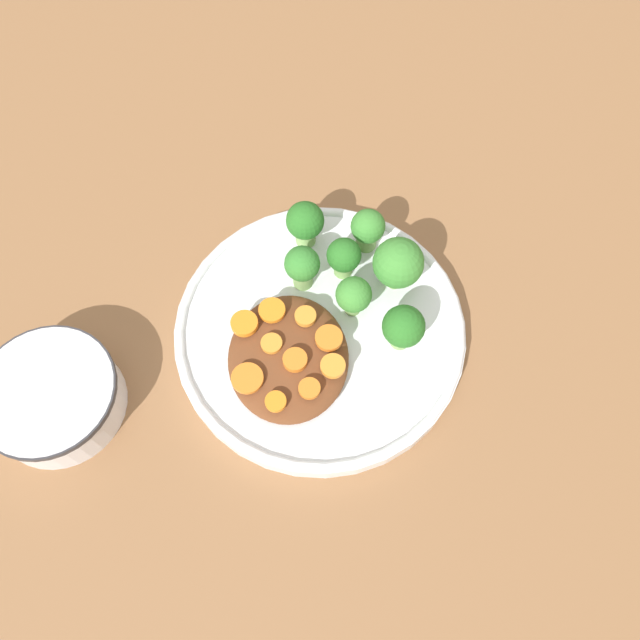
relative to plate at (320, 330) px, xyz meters
name	(u,v)px	position (x,y,z in m)	size (l,w,h in m)	color
ground_plane	(320,335)	(0.00, 0.00, -0.01)	(4.00, 4.00, 0.00)	#8C603D
plate	(320,330)	(0.00, 0.00, 0.00)	(0.27, 0.27, 0.02)	white
dip_bowl	(52,397)	(0.06, -0.23, 0.01)	(0.12, 0.12, 0.04)	silver
stew_mound	(288,357)	(0.03, -0.03, 0.02)	(0.12, 0.11, 0.02)	brown
broccoli_floret_0	(354,296)	(-0.02, 0.03, 0.03)	(0.03, 0.03, 0.05)	#759E51
broccoli_floret_1	(398,263)	(-0.04, 0.07, 0.04)	(0.05, 0.05, 0.06)	#759E51
broccoli_floret_2	(344,257)	(-0.06, 0.02, 0.03)	(0.03, 0.03, 0.05)	#759E51
broccoli_floret_3	(305,223)	(-0.09, -0.01, 0.04)	(0.04, 0.04, 0.05)	#7FA85B
broccoli_floret_4	(302,266)	(-0.05, -0.01, 0.04)	(0.03, 0.03, 0.05)	#7FA85B
broccoli_floret_5	(368,229)	(-0.09, 0.05, 0.03)	(0.03, 0.03, 0.05)	#759E51
broccoli_floret_6	(403,327)	(0.02, 0.07, 0.04)	(0.04, 0.04, 0.05)	#7FA85B
carrot_slice_0	(309,388)	(0.07, -0.01, 0.03)	(0.02, 0.02, 0.00)	orange
carrot_slice_1	(329,338)	(0.02, 0.01, 0.03)	(0.02, 0.02, 0.01)	orange
carrot_slice_2	(247,378)	(0.06, -0.06, 0.03)	(0.03, 0.03, 0.00)	orange
carrot_slice_3	(276,401)	(0.08, -0.04, 0.03)	(0.02, 0.02, 0.00)	orange
carrot_slice_4	(272,343)	(0.02, -0.04, 0.03)	(0.02, 0.02, 0.00)	orange
carrot_slice_5	(295,360)	(0.04, -0.02, 0.03)	(0.02, 0.02, 0.01)	orange
carrot_slice_6	(272,310)	(-0.01, -0.04, 0.03)	(0.02, 0.02, 0.00)	orange
carrot_slice_7	(305,311)	(0.00, -0.01, 0.03)	(0.02, 0.02, 0.01)	orange
carrot_slice_8	(244,323)	(0.01, -0.07, 0.03)	(0.02, 0.02, 0.01)	orange
carrot_slice_9	(333,366)	(0.05, 0.01, 0.03)	(0.02, 0.02, 0.01)	orange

